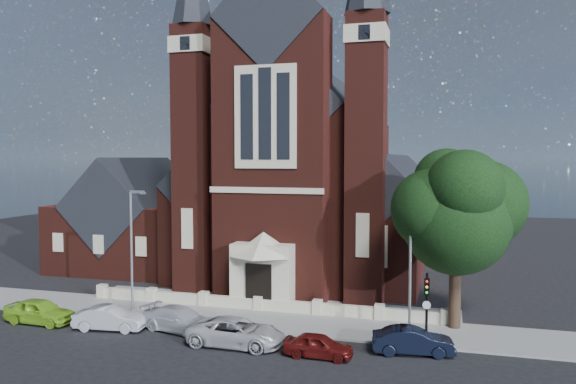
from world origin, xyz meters
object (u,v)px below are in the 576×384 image
object	(u,v)px
street_lamp_right	(412,257)
traffic_signal	(427,299)
church	(316,179)
car_navy	(413,341)
street_lamp_left	(133,243)
street_tree	(458,214)
car_silver_a	(110,318)
car_silver_b	(180,320)
parish_hall	(137,224)
car_dark_red	(318,345)
car_white_suv	(236,332)
car_lime_van	(40,311)

from	to	relation	value
street_lamp_right	traffic_signal	bearing A→B (deg)	-59.99
church	car_navy	xyz separation A→B (m)	(10.39, -21.96, -7.49)
street_lamp_left	car_navy	size ratio (longest dim) A/B	1.92
street_tree	car_navy	world-z (taller)	street_tree
car_silver_a	car_silver_b	xyz separation A→B (m)	(4.11, 0.89, 0.01)
parish_hall	car_dark_red	xyz separation A→B (m)	(21.75, -18.82, -3.40)
car_silver_b	car_white_suv	bearing A→B (deg)	-94.70
parish_hall	car_navy	size ratio (longest dim) A/B	2.89
street_tree	car_silver_a	world-z (taller)	street_tree
car_dark_red	car_white_suv	bearing A→B (deg)	85.74
car_silver_a	car_dark_red	bearing A→B (deg)	-102.77
street_tree	traffic_signal	size ratio (longest dim) A/B	2.67
street_tree	street_lamp_left	distance (m)	20.71
parish_hall	car_silver_a	world-z (taller)	parish_hall
parish_hall	street_lamp_right	bearing A→B (deg)	-28.22
car_lime_van	car_navy	distance (m)	22.52
street_tree	car_dark_red	xyz separation A→B (m)	(-6.84, -6.53, -6.34)
car_silver_a	traffic_signal	bearing A→B (deg)	-91.25
car_silver_a	car_white_suv	xyz separation A→B (m)	(8.23, -0.54, 0.05)
street_lamp_right	car_silver_b	bearing A→B (deg)	-167.58
car_silver_a	car_silver_b	world-z (taller)	car_silver_b
church	street_lamp_left	distance (m)	20.84
car_lime_van	traffic_signal	bearing A→B (deg)	-81.77
car_silver_b	car_navy	distance (m)	13.45
street_lamp_right	car_silver_b	world-z (taller)	street_lamp_right
parish_hall	car_silver_b	size ratio (longest dim) A/B	2.50
car_silver_b	car_dark_red	xyz separation A→B (m)	(8.81, -1.93, -0.09)
car_silver_b	street_lamp_right	bearing A→B (deg)	-63.02
car_white_suv	church	bearing A→B (deg)	3.22
church	street_tree	size ratio (longest dim) A/B	3.26
church	street_lamp_left	size ratio (longest dim) A/B	4.31
street_lamp_left	car_silver_b	distance (m)	6.86
car_silver_a	car_silver_b	size ratio (longest dim) A/B	0.87
car_white_suv	car_dark_red	world-z (taller)	car_white_suv
street_lamp_right	car_white_suv	bearing A→B (deg)	-154.35
church	traffic_signal	size ratio (longest dim) A/B	8.72
car_lime_van	car_silver_a	xyz separation A→B (m)	(4.95, 0.05, -0.07)
traffic_signal	car_navy	size ratio (longest dim) A/B	0.95
car_navy	parish_hall	bearing A→B (deg)	48.14
street_tree	car_lime_van	xyz separation A→B (m)	(-24.71, -5.55, -6.19)
car_dark_red	car_silver_b	bearing A→B (deg)	79.33
church	parish_hall	distance (m)	17.26
car_silver_b	car_dark_red	bearing A→B (deg)	-87.77
street_lamp_left	car_navy	distance (m)	18.95
street_tree	car_silver_a	bearing A→B (deg)	-164.45
church	parish_hall	size ratio (longest dim) A/B	2.86
street_lamp_right	car_dark_red	bearing A→B (deg)	-131.97
street_lamp_left	street_lamp_right	bearing A→B (deg)	0.00
car_navy	car_silver_b	bearing A→B (deg)	80.43
car_silver_b	car_navy	size ratio (longest dim) A/B	1.16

